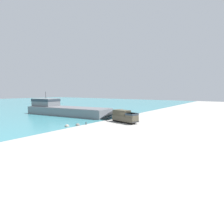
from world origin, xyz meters
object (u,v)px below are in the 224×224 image
military_truck (125,116)px  mooring_bollard (86,123)px  landing_craft (63,109)px  soldier_on_ramp (127,117)px

military_truck → mooring_bollard: military_truck is taller
landing_craft → mooring_bollard: landing_craft is taller
soldier_on_ramp → mooring_bollard: (-10.06, 4.89, -0.61)m
landing_craft → mooring_bollard: (-8.28, -18.84, -1.51)m
soldier_on_ramp → military_truck: bearing=-146.6°
landing_craft → soldier_on_ramp: bearing=-94.4°
mooring_bollard → military_truck: bearing=-36.1°
soldier_on_ramp → mooring_bollard: bearing=168.3°
landing_craft → mooring_bollard: size_ratio=48.59×
military_truck → landing_craft: bearing=-169.4°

